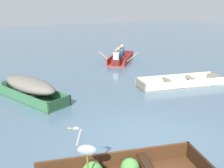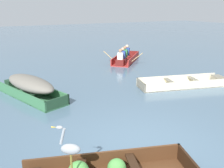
# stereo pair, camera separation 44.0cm
# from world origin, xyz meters

# --- Properties ---
(ground_plane) EXTENTS (80.00, 80.00, 0.00)m
(ground_plane) POSITION_xyz_m (0.00, 0.00, 0.00)
(ground_plane) COLOR slate
(skiff_cream_near_moored) EXTENTS (3.63, 1.86, 0.33)m
(skiff_cream_near_moored) POSITION_xyz_m (4.16, 3.00, 0.11)
(skiff_cream_near_moored) COLOR beige
(skiff_cream_near_moored) RESTS_ON ground
(skiff_green_mid_moored) EXTENTS (1.87, 3.25, 0.75)m
(skiff_green_mid_moored) POSITION_xyz_m (-1.51, 4.63, 0.42)
(skiff_green_mid_moored) COLOR #387047
(skiff_green_mid_moored) RESTS_ON ground
(rowboat_red_with_crew) EXTENTS (2.82, 2.84, 0.92)m
(rowboat_red_with_crew) POSITION_xyz_m (4.38, 7.99, 0.25)
(rowboat_red_with_crew) COLOR #AD2D28
(rowboat_red_with_crew) RESTS_ON ground
(heron_on_dinghy) EXTENTS (0.41, 0.33, 0.84)m
(heron_on_dinghy) POSITION_xyz_m (-1.87, -0.57, 0.89)
(heron_on_dinghy) COLOR olive
(heron_on_dinghy) RESTS_ON dinghy_dark_varnish_foreground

